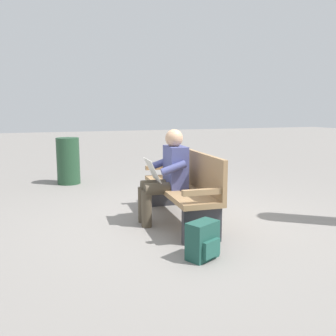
% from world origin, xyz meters
% --- Properties ---
extents(ground_plane, '(40.00, 40.00, 0.00)m').
position_xyz_m(ground_plane, '(0.00, 0.00, 0.00)').
color(ground_plane, gray).
extents(bench_near, '(1.83, 0.60, 0.90)m').
position_xyz_m(bench_near, '(-0.00, -0.07, 0.46)').
color(bench_near, '#9E7A51').
rests_on(bench_near, ground).
extents(person_seated, '(0.59, 0.59, 1.18)m').
position_xyz_m(person_seated, '(-0.00, 0.16, 0.63)').
color(person_seated, '#474C84').
rests_on(person_seated, ground).
extents(backpack, '(0.31, 0.36, 0.37)m').
position_xyz_m(backpack, '(-1.19, 0.23, 0.18)').
color(backpack, '#1E4C42').
rests_on(backpack, ground).
extents(trash_bin, '(0.43, 0.43, 0.89)m').
position_xyz_m(trash_bin, '(2.96, 1.10, 0.44)').
color(trash_bin, '#23472D').
rests_on(trash_bin, ground).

